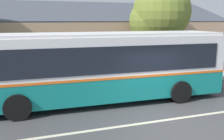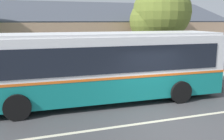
# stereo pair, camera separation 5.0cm
# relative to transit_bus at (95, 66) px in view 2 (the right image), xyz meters

# --- Properties ---
(ground_plane) EXTENTS (300.00, 300.00, 0.00)m
(ground_plane) POSITION_rel_transit_bus_xyz_m (2.07, -2.90, -1.67)
(ground_plane) COLOR #424244
(sidewalk_far) EXTENTS (60.00, 3.00, 0.15)m
(sidewalk_far) POSITION_rel_transit_bus_xyz_m (2.07, 3.10, -1.59)
(sidewalk_far) COLOR #ADAAA3
(sidewalk_far) RESTS_ON ground
(lane_divider_stripe) EXTENTS (60.00, 0.16, 0.01)m
(lane_divider_stripe) POSITION_rel_transit_bus_xyz_m (2.07, -2.90, -1.66)
(lane_divider_stripe) COLOR beige
(lane_divider_stripe) RESTS_ON ground
(community_building) EXTENTS (21.50, 10.21, 6.18)m
(community_building) POSITION_rel_transit_bus_xyz_m (1.90, 10.61, 0.21)
(community_building) COLOR tan
(community_building) RESTS_ON ground
(transit_bus) EXTENTS (11.80, 2.96, 3.09)m
(transit_bus) POSITION_rel_transit_bus_xyz_m (0.00, 0.00, 0.00)
(transit_bus) COLOR #147F7A
(transit_bus) RESTS_ON ground
(street_tree_primary) EXTENTS (3.88, 3.71, 6.03)m
(street_tree_primary) POSITION_rel_transit_bus_xyz_m (5.27, 4.03, 2.33)
(street_tree_primary) COLOR #4C3828
(street_tree_primary) RESTS_ON ground
(bus_stop_sign) EXTENTS (0.36, 0.07, 2.40)m
(bus_stop_sign) POSITION_rel_transit_bus_xyz_m (6.21, 2.09, -0.03)
(bus_stop_sign) COLOR gray
(bus_stop_sign) RESTS_ON sidewalk_far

